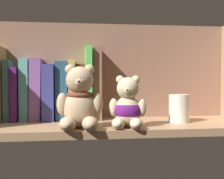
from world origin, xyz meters
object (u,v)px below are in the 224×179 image
book_9 (62,91)px  book_11 (80,92)px  book_4 (10,91)px  book_8 (49,92)px  book_12 (88,83)px  teddy_bear_smaller (128,107)px  book_5 (17,94)px  pillar_candle (179,108)px  teddy_bear_larger (80,101)px  book_7 (37,89)px  book_13 (97,83)px  book_10 (72,90)px  book_6 (26,90)px  book_3 (1,84)px

book_9 → book_11: size_ratio=1.04×
book_4 → book_8: size_ratio=1.06×
book_12 → teddy_bear_smaller: size_ratio=1.66×
book_5 → pillar_candle: size_ratio=1.98×
book_12 → teddy_bear_larger: size_ratio=1.37×
book_7 → book_13: book_13 is taller
book_12 → book_13: 2.52cm
book_7 → book_11: size_ratio=1.10×
pillar_candle → book_11: bearing=159.8°
book_11 → book_13: 5.70cm
book_9 → book_10: size_ratio=0.98×
teddy_bear_larger → book_7: bearing=126.5°
book_6 → book_9: size_ratio=1.04×
book_5 → book_6: book_6 is taller
book_7 → book_9: size_ratio=1.05×
book_3 → pillar_candle: size_ratio=2.72×
book_12 → teddy_bear_larger: (-2.95, -17.10, -4.17)cm
book_10 → book_13: book_13 is taller
book_8 → book_7: bearing=-180.0°
book_3 → book_8: size_ratio=1.30×
book_4 → pillar_candle: bearing=-11.9°
book_5 → teddy_bear_smaller: size_ratio=1.19×
teddy_bear_smaller → book_5: bearing=151.2°
book_6 → teddy_bear_larger: book_6 is taller
book_3 → book_4: bearing=-0.0°
book_10 → pillar_candle: (30.47, -10.29, -4.94)cm
book_3 → teddy_bear_smaller: 39.66cm
book_13 → book_11: bearing=180.0°
book_7 → book_10: bearing=-0.0°
book_12 → teddy_bear_larger: book_12 is taller
book_5 → book_12: size_ratio=0.72×
book_10 → teddy_bear_larger: (2.12, -17.10, -2.06)cm
book_4 → book_12: book_12 is taller
book_3 → book_11: size_ratio=1.29×
book_9 → pillar_candle: bearing=-17.1°
book_7 → book_9: book_7 is taller
book_7 → pillar_candle: book_7 is taller
book_11 → book_6: bearing=180.0°
book_4 → teddy_bear_larger: book_4 is taller
teddy_bear_larger → book_11: bearing=88.5°
book_12 → pillar_candle: (25.40, -10.29, -7.04)cm
book_9 → book_11: 5.61cm
book_7 → book_11: book_7 is taller
book_5 → book_8: bearing=0.0°
book_11 → book_8: bearing=180.0°
book_6 → book_12: 18.95cm
book_4 → book_11: book_4 is taller
book_13 → teddy_bear_smaller: bearing=-68.1°
book_8 → book_10: bearing=-0.0°
book_6 → book_9: 10.76cm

